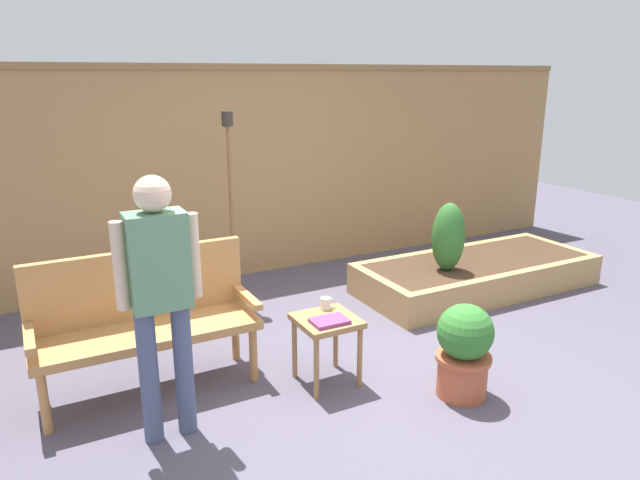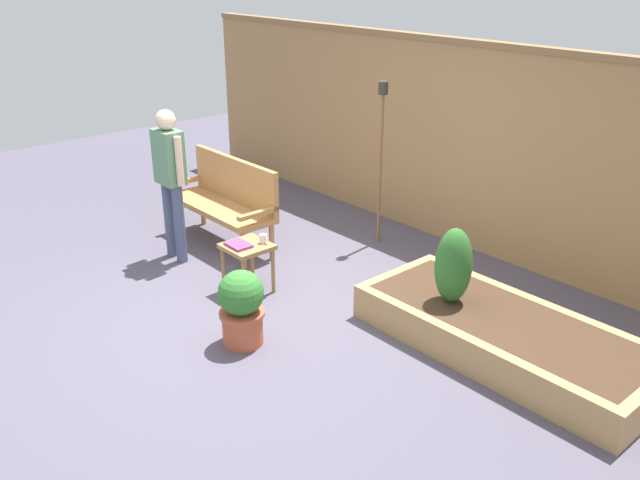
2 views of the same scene
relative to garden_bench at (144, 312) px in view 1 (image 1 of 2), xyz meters
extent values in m
plane|color=#514C5B|center=(1.50, -0.70, -0.54)|extent=(14.00, 14.00, 0.00)
cube|color=#A37A4C|center=(1.50, 1.90, 0.51)|extent=(8.40, 0.10, 2.10)
cube|color=olive|center=(1.50, 1.90, 1.59)|extent=(8.40, 0.14, 0.06)
cylinder|color=#B77F47|center=(0.66, 0.08, -0.34)|extent=(0.06, 0.06, 0.40)
cylinder|color=#B77F47|center=(0.66, -0.28, -0.34)|extent=(0.06, 0.06, 0.40)
cylinder|color=#B77F47|center=(-0.66, 0.08, -0.34)|extent=(0.06, 0.06, 0.40)
cylinder|color=#B77F47|center=(-0.66, -0.28, -0.34)|extent=(0.06, 0.06, 0.40)
cube|color=#B77F47|center=(0.00, -0.10, -0.11)|extent=(1.44, 0.48, 0.06)
cube|color=#B77F47|center=(0.00, 0.11, 0.16)|extent=(1.44, 0.06, 0.48)
cube|color=#B77F47|center=(-0.69, -0.10, 0.02)|extent=(0.06, 0.48, 0.04)
cube|color=#B77F47|center=(0.69, -0.10, 0.02)|extent=(0.06, 0.48, 0.04)
cylinder|color=#9E7042|center=(1.26, -0.37, -0.32)|extent=(0.04, 0.04, 0.44)
cylinder|color=#9E7042|center=(1.26, -0.70, -0.32)|extent=(0.04, 0.04, 0.44)
cylinder|color=#9E7042|center=(0.93, -0.37, -0.32)|extent=(0.04, 0.04, 0.44)
cylinder|color=#9E7042|center=(0.93, -0.70, -0.32)|extent=(0.04, 0.04, 0.44)
cube|color=#9E7042|center=(1.10, -0.53, -0.08)|extent=(0.40, 0.40, 0.04)
cylinder|color=silver|center=(1.17, -0.39, -0.02)|extent=(0.07, 0.07, 0.08)
torus|color=silver|center=(1.21, -0.39, -0.02)|extent=(0.06, 0.01, 0.06)
cube|color=#7F3875|center=(1.08, -0.61, -0.05)|extent=(0.24, 0.18, 0.02)
cylinder|color=#B75638|center=(1.81, -1.10, -0.42)|extent=(0.33, 0.33, 0.26)
cylinder|color=#B75638|center=(1.81, -1.10, -0.27)|extent=(0.37, 0.37, 0.04)
sphere|color=#33752D|center=(1.81, -1.10, -0.09)|extent=(0.37, 0.37, 0.37)
cube|color=#AD8451|center=(3.29, -0.08, -0.39)|extent=(2.40, 0.09, 0.30)
cube|color=#AD8451|center=(3.29, 0.83, -0.39)|extent=(2.40, 0.09, 0.30)
cube|color=#AD8451|center=(2.13, 0.38, -0.39)|extent=(0.09, 0.82, 0.30)
cube|color=#AD8451|center=(4.44, 0.38, -0.39)|extent=(0.09, 0.82, 0.30)
cube|color=#422D1E|center=(3.29, 0.38, -0.39)|extent=(2.22, 0.82, 0.30)
cylinder|color=brown|center=(2.81, 0.28, -0.21)|extent=(0.04, 0.04, 0.06)
ellipsoid|color=#2D6628|center=(2.81, 0.28, 0.08)|extent=(0.30, 0.30, 0.64)
cylinder|color=brown|center=(1.07, 1.24, 0.27)|extent=(0.03, 0.03, 1.62)
cylinder|color=#332D28|center=(1.07, 1.24, 1.14)|extent=(0.10, 0.10, 0.13)
cylinder|color=#475170|center=(0.09, -0.64, -0.13)|extent=(0.11, 0.11, 0.82)
cylinder|color=#475170|center=(-0.11, -0.64, -0.13)|extent=(0.11, 0.11, 0.82)
cube|color=#5B8966|center=(-0.01, -0.64, 0.55)|extent=(0.32, 0.20, 0.54)
cylinder|color=beige|center=(0.19, -0.64, 0.55)|extent=(0.07, 0.07, 0.49)
cylinder|color=beige|center=(-0.21, -0.64, 0.55)|extent=(0.07, 0.07, 0.49)
sphere|color=beige|center=(-0.01, -0.64, 0.92)|extent=(0.20, 0.20, 0.20)
camera|label=1|loc=(-0.64, -3.71, 1.53)|focal=32.66mm
camera|label=2|loc=(5.80, -3.77, 2.38)|focal=37.95mm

